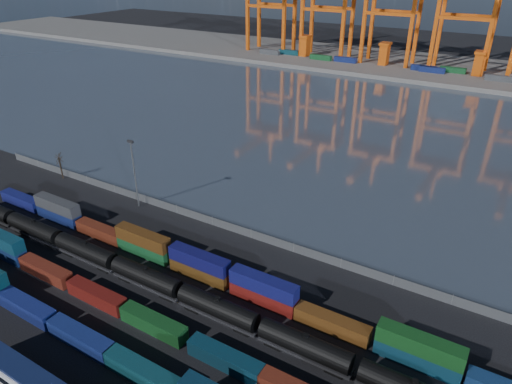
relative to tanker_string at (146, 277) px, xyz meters
The scene contains 12 objects.
ground 9.13m from the tanker_string, 32.28° to the right, with size 700.00×700.00×0.00m, color black.
harbor_water 100.58m from the tanker_string, 85.74° to the left, with size 700.00×700.00×0.00m, color #343E4C.
far_quay 205.42m from the tanker_string, 87.91° to the left, with size 700.00×70.00×2.00m, color #514F4C.
container_row_south 15.52m from the tanker_string, 78.81° to the right, with size 128.28×2.55×5.43m.
container_row_mid 23.11m from the tanker_string, 18.19° to the right, with size 142.20×2.47×5.26m.
container_row_north 20.35m from the tanker_string, 20.85° to the left, with size 141.50×2.50×5.33m.
tanker_string is the anchor object (origin of this frame).
waterfront_fence 24.48m from the tanker_string, 72.20° to the left, with size 160.12×0.12×2.20m.
bare_tree 55.15m from the tanker_string, 156.50° to the left, with size 1.93×1.89×7.33m.
yard_light_mast 31.77m from the tanker_string, 136.63° to the left, with size 1.60×0.40×16.60m.
quay_containers 190.78m from the tanker_string, 91.06° to the left, with size 172.58×10.99×2.60m.
straddle_carriers 195.42m from the tanker_string, 88.54° to the left, with size 140.00×7.00×11.10m.
Camera 1 is at (42.37, -40.50, 52.99)m, focal length 32.00 mm.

